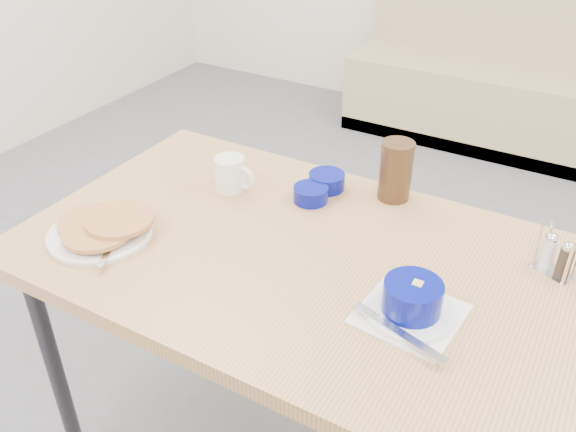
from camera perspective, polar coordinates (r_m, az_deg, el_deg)
The scene contains 9 objects.
booth_bench at distance 3.80m, azimuth 20.83°, elevation 11.40°, with size 1.90×0.56×1.22m.
dining_table at distance 1.46m, azimuth 2.29°, elevation -5.65°, with size 1.40×0.80×0.76m.
pancake_plate at distance 1.55m, azimuth -17.04°, elevation -1.15°, with size 0.25×0.25×0.04m.
coffee_mug at distance 1.66m, azimuth -5.35°, elevation 3.96°, with size 0.12×0.08×0.09m.
grits_setting at distance 1.26m, azimuth 11.48°, elevation -7.90°, with size 0.22×0.22×0.08m.
creamer_bowl at distance 1.67m, azimuth 3.64°, elevation 3.27°, with size 0.10×0.10×0.04m.
butter_bowl at distance 1.61m, azimuth 2.14°, elevation 2.06°, with size 0.09×0.09×0.04m.
amber_tumbler at distance 1.62m, azimuth 10.05°, elevation 4.20°, with size 0.09×0.09×0.16m, color #3C2513.
condiment_caddy at distance 1.47m, azimuth 23.76°, elevation -3.66°, with size 0.11×0.09×0.11m.
Camera 1 is at (0.52, -0.77, 1.60)m, focal length 38.00 mm.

